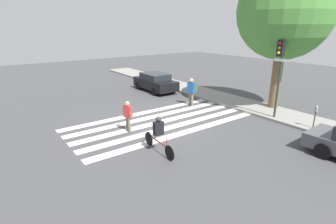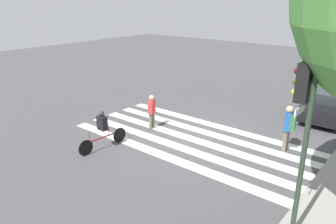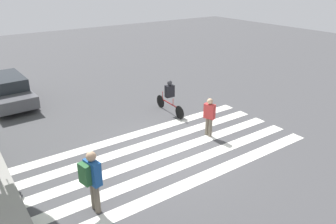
{
  "view_description": "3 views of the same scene",
  "coord_description": "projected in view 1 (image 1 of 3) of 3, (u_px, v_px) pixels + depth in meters",
  "views": [
    {
      "loc": [
        11.12,
        -7.65,
        4.99
      ],
      "look_at": [
        0.99,
        -0.23,
        0.88
      ],
      "focal_mm": 28.0,
      "sensor_mm": 36.0,
      "label": 1
    },
    {
      "loc": [
        10.36,
        7.21,
        5.61
      ],
      "look_at": [
        0.73,
        -0.69,
        1.24
      ],
      "focal_mm": 35.0,
      "sensor_mm": 36.0,
      "label": 2
    },
    {
      "loc": [
        -8.44,
        5.97,
        5.93
      ],
      "look_at": [
        0.21,
        -0.13,
        1.47
      ],
      "focal_mm": 35.0,
      "sensor_mm": 36.0,
      "label": 3
    }
  ],
  "objects": [
    {
      "name": "sidewalk_curb",
      "position": [
        236.0,
        102.0,
        17.86
      ],
      "size": [
        36.0,
        2.5,
        0.14
      ],
      "color": "gray",
      "rests_on": "ground_plane"
    },
    {
      "name": "pedestrian_child_with_backpack",
      "position": [
        128.0,
        115.0,
        12.79
      ],
      "size": [
        0.48,
        0.33,
        1.57
      ],
      "rotation": [
        0.0,
        0.0,
        0.34
      ],
      "color": "#6B6051",
      "rests_on": "ground_plane"
    },
    {
      "name": "parking_meter",
      "position": [
        316.0,
        112.0,
        12.91
      ],
      "size": [
        0.15,
        0.15,
        1.3
      ],
      "color": "#283828",
      "rests_on": "ground_plane"
    },
    {
      "name": "car_parked_silver_sedan",
      "position": [
        155.0,
        82.0,
        21.02
      ],
      "size": [
        4.1,
        1.97,
        1.44
      ],
      "rotation": [
        0.0,
        0.0,
        -0.01
      ],
      "color": "black",
      "rests_on": "ground_plane"
    },
    {
      "name": "cyclist_far_lane",
      "position": [
        158.0,
        133.0,
        10.65
      ],
      "size": [
        2.24,
        0.41,
        1.58
      ],
      "rotation": [
        0.0,
        0.0,
        -0.05
      ],
      "color": "black",
      "rests_on": "ground_plane"
    },
    {
      "name": "street_tree",
      "position": [
        285.0,
        12.0,
        14.83
      ],
      "size": [
        5.4,
        5.4,
        8.49
      ],
      "color": "brown",
      "rests_on": "ground_plane"
    },
    {
      "name": "traffic_light",
      "position": [
        280.0,
        63.0,
        13.72
      ],
      "size": [
        0.6,
        0.5,
        4.55
      ],
      "color": "#283828",
      "rests_on": "ground_plane"
    },
    {
      "name": "pedestrian_adult_yellow_jacket",
      "position": [
        192.0,
        90.0,
        17.07
      ],
      "size": [
        0.54,
        0.48,
        1.81
      ],
      "rotation": [
        0.0,
        0.0,
        3.35
      ],
      "color": "#6B6051",
      "rests_on": "ground_plane"
    },
    {
      "name": "crosswalk_stripes",
      "position": [
        161.0,
        122.0,
        14.37
      ],
      "size": [
        4.35,
        10.0,
        0.01
      ],
      "color": "silver",
      "rests_on": "ground_plane"
    },
    {
      "name": "ground_plane",
      "position": [
        161.0,
        122.0,
        14.37
      ],
      "size": [
        60.0,
        60.0,
        0.0
      ],
      "primitive_type": "plane",
      "color": "#444447"
    }
  ]
}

